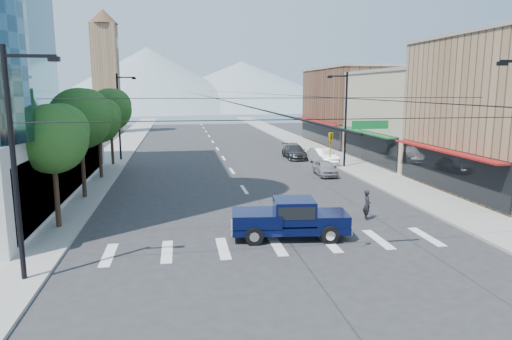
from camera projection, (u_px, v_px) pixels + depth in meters
The scene contains 20 objects.
ground at pixel (288, 256), 20.53m from camera, with size 160.00×160.00×0.00m, color #28282B.
sidewalk_left at pixel (121, 148), 57.38m from camera, with size 4.00×120.00×0.15m, color gray.
sidewalk_right at pixel (305, 144), 61.31m from camera, with size 4.00×120.00×0.15m, color gray.
shop_mid at pixel (425, 118), 46.32m from camera, with size 12.00×14.00×9.00m, color tan.
shop_far at pixel (363, 107), 61.76m from camera, with size 12.00×18.00×10.00m, color brown.
clock_tower at pixel (106, 70), 76.15m from camera, with size 4.80×4.80×20.40m.
mountain_left at pixel (148, 79), 161.77m from camera, with size 80.00×80.00×22.00m, color gray.
mountain_right at pixel (242, 85), 177.56m from camera, with size 90.00×90.00×18.00m, color gray.
tree_near at pixel (55, 136), 23.76m from camera, with size 3.65×3.64×6.71m.
tree_midnear at pixel (82, 117), 30.45m from camera, with size 4.09×4.09×7.52m.
tree_midfar at pixel (100, 119), 37.35m from camera, with size 3.65×3.64×6.71m.
tree_far at pixel (112, 108), 44.04m from camera, with size 4.09×4.09×7.52m.
signal_rig at pixel (300, 157), 18.77m from camera, with size 21.80×0.20×9.00m.
lamp_pole_nw at pixel (120, 113), 47.04m from camera, with size 2.00×0.25×9.00m.
lamp_pole_ne at pixel (344, 116), 42.77m from camera, with size 2.00×0.25×9.00m.
pickup_truck at pixel (289, 218), 22.91m from camera, with size 6.10×2.82×2.00m.
pedestrian at pixel (367, 205), 26.19m from camera, with size 0.63×0.41×1.73m, color black.
parked_car_near at pixel (325, 168), 39.60m from camera, with size 1.58×3.94×1.34m, color #A4A4A8.
parked_car_mid at pixel (323, 156), 45.52m from camera, with size 1.71×4.92×1.62m, color white.
parked_car_far at pixel (295, 152), 49.36m from camera, with size 2.07×5.08×1.48m, color #2C2D2F.
Camera 1 is at (-4.68, -19.01, 7.42)m, focal length 32.00 mm.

